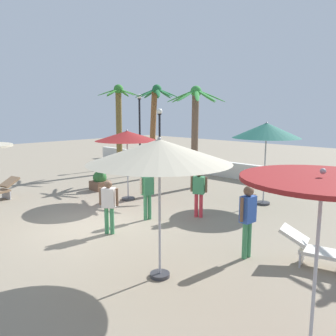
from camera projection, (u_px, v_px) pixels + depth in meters
name	position (u px, v px, depth m)	size (l,w,h in m)	color
ground_plane	(93.00, 226.00, 10.41)	(56.00, 56.00, 0.00)	gray
boundary_wall	(254.00, 173.00, 16.94)	(25.20, 0.30, 0.81)	silver
patio_umbrella_0	(159.00, 152.00, 6.81)	(2.91, 2.91, 2.95)	#333338
patio_umbrella_1	(266.00, 131.00, 12.42)	(2.46, 2.46, 3.07)	#333338
patio_umbrella_2	(127.00, 137.00, 13.11)	(2.45, 2.45, 2.75)	#333338
patio_umbrella_4	(322.00, 190.00, 4.51)	(2.14, 2.14, 2.72)	#333338
palm_tree_1	(154.00, 120.00, 17.23)	(2.21, 2.21, 4.74)	brown
palm_tree_2	(119.00, 119.00, 19.11)	(2.32, 2.23, 4.88)	brown
palm_tree_3	(195.00, 123.00, 15.09)	(2.60, 2.61, 4.53)	brown
lamp_post_0	(140.00, 127.00, 21.44)	(0.30, 0.30, 4.48)	black
lamp_post_2	(160.00, 136.00, 19.30)	(0.32, 0.32, 3.58)	black
lounge_chair_1	(323.00, 250.00, 7.60)	(1.93, 0.98, 0.82)	#B7B7BC
guest_0	(109.00, 202.00, 9.63)	(0.47, 0.40, 1.54)	#3F8C59
guest_1	(147.00, 190.00, 10.90)	(0.28, 0.56, 1.62)	#3F8C59
guest_2	(248.00, 214.00, 8.02)	(0.27, 0.56, 1.75)	#3F8C59
guest_3	(199.00, 189.00, 11.15)	(0.51, 0.37, 1.57)	#D8333F
planter	(100.00, 181.00, 15.15)	(0.70, 0.70, 0.85)	brown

